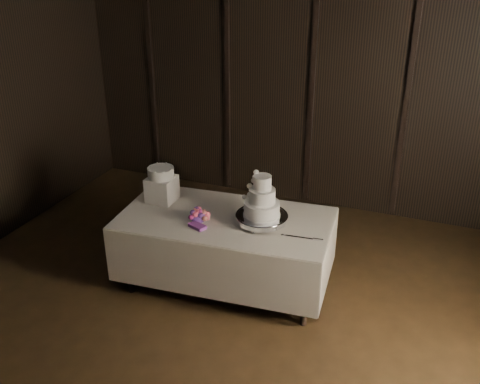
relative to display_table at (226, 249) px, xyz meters
name	(u,v)px	position (x,y,z in m)	size (l,w,h in m)	color
room	(176,215)	(0.24, -1.36, 1.08)	(6.08, 7.08, 3.08)	black
display_table	(226,249)	(0.00, 0.00, 0.00)	(2.07, 1.20, 0.76)	white
cake_stand	(262,219)	(0.36, 0.01, 0.39)	(0.48, 0.48, 0.09)	silver
wedding_cake	(258,200)	(0.33, 0.00, 0.59)	(0.37, 0.32, 0.39)	white
bouquet	(198,215)	(-0.21, -0.15, 0.40)	(0.26, 0.36, 0.17)	#E25265
box_pedestal	(162,189)	(-0.72, 0.10, 0.47)	(0.26, 0.26, 0.25)	white
small_cake	(161,173)	(-0.72, 0.10, 0.64)	(0.26, 0.26, 0.10)	white
cake_knife	(297,237)	(0.73, -0.11, 0.35)	(0.37, 0.02, 0.01)	silver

